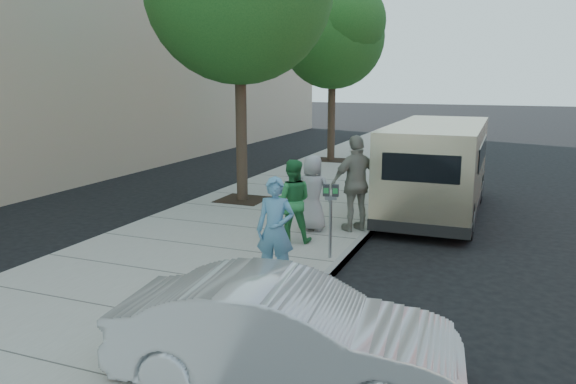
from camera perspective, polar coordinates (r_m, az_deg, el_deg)
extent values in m
plane|color=black|center=(11.61, 0.31, -4.78)|extent=(120.00, 120.00, 0.00)
cube|color=gray|center=(11.98, -4.16, -3.92)|extent=(5.00, 60.00, 0.15)
cube|color=gray|center=(11.17, 7.23, -5.15)|extent=(0.12, 60.00, 0.16)
cube|color=black|center=(14.61, -4.64, -0.76)|extent=(1.20, 1.20, 0.01)
cylinder|color=#38281E|center=(14.32, -4.77, 6.99)|extent=(0.28, 0.28, 3.96)
cube|color=black|center=(21.57, 4.37, 3.28)|extent=(1.20, 1.20, 0.01)
cylinder|color=#38281E|center=(21.39, 4.44, 7.94)|extent=(0.28, 0.28, 3.52)
sphere|color=#1B521C|center=(21.39, 4.56, 15.46)|extent=(3.80, 3.80, 3.80)
sphere|color=#1B521C|center=(20.87, 5.88, 16.90)|extent=(2.85, 2.85, 2.85)
sphere|color=#1B521C|center=(22.04, 3.68, 16.14)|extent=(2.66, 2.66, 2.66)
cylinder|color=gray|center=(9.85, 4.32, -3.76)|extent=(0.05, 0.05, 1.04)
cube|color=gray|center=(9.72, 4.37, -0.58)|extent=(0.21, 0.10, 0.07)
cube|color=#2D2D30|center=(9.70, 3.92, 0.19)|extent=(0.13, 0.11, 0.21)
cube|color=#2D2D30|center=(9.68, 4.85, 0.16)|extent=(0.13, 0.11, 0.21)
cube|color=beige|center=(13.83, 14.86, 2.61)|extent=(2.04, 5.41, 1.99)
cube|color=beige|center=(16.81, 15.97, 2.39)|extent=(1.84, 0.56, 0.85)
cube|color=black|center=(11.12, 13.30, 2.36)|extent=(1.50, 0.03, 0.55)
cylinder|color=black|center=(15.83, 12.31, 0.81)|extent=(0.27, 0.76, 0.76)
cylinder|color=black|center=(15.66, 18.67, 0.34)|extent=(0.27, 0.76, 0.76)
cylinder|color=black|center=(12.29, 9.54, -2.18)|extent=(0.27, 0.76, 0.76)
cylinder|color=black|center=(12.07, 17.74, -2.84)|extent=(0.27, 0.76, 0.76)
imported|color=silver|center=(6.12, -0.31, -14.30)|extent=(3.82, 1.74, 1.22)
imported|color=#538DB1|center=(8.64, -1.29, -3.87)|extent=(0.65, 0.47, 1.65)
imported|color=#287C3E|center=(10.73, 0.40, -0.91)|extent=(0.93, 0.82, 1.60)
imported|color=#97989A|center=(11.54, 2.50, -0.08)|extent=(0.81, 0.55, 1.58)
imported|color=gray|center=(11.55, 6.98, 0.87)|extent=(1.17, 1.15, 1.98)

